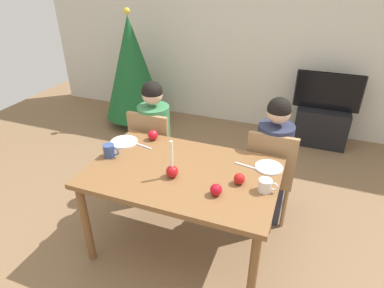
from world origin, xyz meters
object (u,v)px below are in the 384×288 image
chair_right (270,170)px  plate_right (269,167)px  dining_table (183,180)px  christmas_tree (132,68)px  candle_centerpiece (172,169)px  chair_left (154,147)px  tv (328,91)px  plate_left (124,142)px  person_right_child (272,162)px  tv_stand (321,126)px  person_left_child (155,141)px  apple_near_candle (153,135)px  apple_by_left_plate (216,190)px  mug_left (109,151)px  mug_right (266,185)px  apple_by_right_mug (239,179)px

chair_right → plate_right: (0.01, -0.35, 0.24)m
dining_table → plate_right: bearing=23.8°
christmas_tree → plate_right: christmas_tree is taller
dining_table → plate_right: size_ratio=6.72×
candle_centerpiece → plate_right: candle_centerpiece is taller
dining_table → chair_left: bearing=132.3°
tv → plate_left: size_ratio=3.42×
dining_table → person_right_child: size_ratio=1.19×
chair_right → tv_stand: (0.42, 1.69, -0.27)m
person_left_child → tv_stand: bearing=47.0°
candle_centerpiece → apple_near_candle: candle_centerpiece is taller
person_left_child → apple_by_left_plate: bearing=-43.6°
mug_left → mug_right: bearing=-0.6°
christmas_tree → plate_left: (0.93, -1.76, -0.07)m
person_left_child → person_right_child: (1.13, 0.00, 0.00)m
tv_stand → plate_right: (-0.40, -2.04, 0.52)m
tv → apple_by_right_mug: bearing=-103.7°
plate_right → apple_by_right_mug: bearing=-120.9°
dining_table → apple_by_left_plate: 0.39m
person_right_child → dining_table: bearing=-132.0°
tv_stand → chair_right: bearing=-103.8°
plate_left → chair_right: bearing=17.8°
tv → mug_left: (-1.61, -2.32, 0.09)m
chair_right → apple_by_right_mug: bearing=-103.4°
chair_right → candle_centerpiece: size_ratio=3.10×
plate_left → apple_by_left_plate: bearing=-23.4°
dining_table → tv_stand: dining_table is taller
christmas_tree → plate_left: 1.99m
tv → apple_near_candle: tv is taller
dining_table → person_left_child: 0.85m
person_right_child → tv: size_ratio=1.48×
apple_by_right_mug → chair_right: bearing=76.6°
christmas_tree → tv: bearing=7.1°
christmas_tree → dining_table: bearing=-51.9°
chair_right → apple_by_right_mug: 0.69m
plate_left → apple_near_candle: bearing=32.7°
apple_near_candle → apple_by_right_mug: (0.85, -0.37, -0.00)m
plate_left → mug_left: 0.24m
plate_left → apple_near_candle: (0.21, 0.13, 0.04)m
chair_right → mug_left: (-1.19, -0.62, 0.29)m
person_right_child → chair_left: bearing=-178.4°
chair_right → plate_right: chair_right is taller
plate_left → chair_left: bearing=78.8°
apple_by_left_plate → apple_by_right_mug: bearing=57.2°
christmas_tree → apple_near_candle: christmas_tree is taller
dining_table → person_right_child: person_right_child is taller
candle_centerpiece → apple_by_right_mug: candle_centerpiece is taller
chair_left → tv_stand: (1.55, 1.69, -0.27)m
person_right_child → apple_by_left_plate: person_right_child is taller
candle_centerpiece → mug_right: bearing=6.0°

